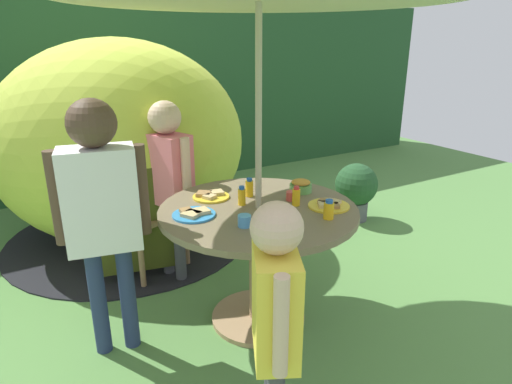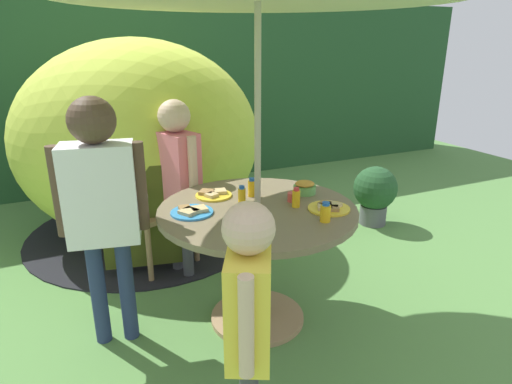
{
  "view_description": "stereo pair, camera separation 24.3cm",
  "coord_description": "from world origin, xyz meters",
  "px_view_note": "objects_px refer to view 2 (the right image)",
  "views": [
    {
      "loc": [
        -1.2,
        -2.03,
        1.67
      ],
      "look_at": [
        0.01,
        0.05,
        0.83
      ],
      "focal_mm": 30.77,
      "sensor_mm": 36.0,
      "label": 1
    },
    {
      "loc": [
        -0.98,
        -2.14,
        1.67
      ],
      "look_at": [
        0.01,
        0.05,
        0.83
      ],
      "focal_mm": 30.77,
      "sensor_mm": 36.0,
      "label": 2
    }
  ],
  "objects_px": {
    "plate_back_edge": "(192,211)",
    "juice_bottle_far_right": "(242,196)",
    "plate_center_back": "(213,194)",
    "cup_near": "(238,220)",
    "garden_table": "(258,236)",
    "wooden_chair": "(148,194)",
    "cup_far": "(293,197)",
    "plate_far_left": "(329,208)",
    "child_in_pink_shirt": "(177,167)",
    "child_in_yellow_shirt": "(249,305)",
    "child_in_white_shirt": "(101,194)",
    "dome_tent": "(139,142)",
    "juice_bottle_center_front": "(325,213)",
    "juice_bottle_near_right": "(296,198)",
    "snack_bowl": "(305,187)",
    "potted_plant": "(375,192)",
    "juice_bottle_near_left": "(252,188)"
  },
  "relations": [
    {
      "from": "child_in_white_shirt",
      "to": "cup_far",
      "type": "distance_m",
      "value": 1.08
    },
    {
      "from": "garden_table",
      "to": "wooden_chair",
      "type": "height_order",
      "value": "wooden_chair"
    },
    {
      "from": "cup_far",
      "to": "child_in_yellow_shirt",
      "type": "bearing_deg",
      "value": -127.76
    },
    {
      "from": "potted_plant",
      "to": "snack_bowl",
      "type": "relative_size",
      "value": 3.95
    },
    {
      "from": "plate_far_left",
      "to": "wooden_chair",
      "type": "bearing_deg",
      "value": 121.4
    },
    {
      "from": "juice_bottle_near_left",
      "to": "juice_bottle_far_right",
      "type": "bearing_deg",
      "value": -136.11
    },
    {
      "from": "plate_far_left",
      "to": "juice_bottle_far_right",
      "type": "xyz_separation_m",
      "value": [
        -0.42,
        0.28,
        0.04
      ]
    },
    {
      "from": "plate_far_left",
      "to": "potted_plant",
      "type": "bearing_deg",
      "value": 41.26
    },
    {
      "from": "juice_bottle_far_right",
      "to": "cup_far",
      "type": "distance_m",
      "value": 0.31
    },
    {
      "from": "potted_plant",
      "to": "cup_near",
      "type": "relative_size",
      "value": 8.04
    },
    {
      "from": "dome_tent",
      "to": "juice_bottle_center_front",
      "type": "xyz_separation_m",
      "value": [
        0.61,
        -1.96,
        -0.03
      ]
    },
    {
      "from": "child_in_yellow_shirt",
      "to": "cup_near",
      "type": "distance_m",
      "value": 0.68
    },
    {
      "from": "plate_far_left",
      "to": "plate_back_edge",
      "type": "height_order",
      "value": "same"
    },
    {
      "from": "child_in_white_shirt",
      "to": "juice_bottle_near_right",
      "type": "relative_size",
      "value": 12.05
    },
    {
      "from": "plate_far_left",
      "to": "plate_back_edge",
      "type": "distance_m",
      "value": 0.77
    },
    {
      "from": "juice_bottle_near_left",
      "to": "juice_bottle_near_right",
      "type": "relative_size",
      "value": 1.0
    },
    {
      "from": "plate_center_back",
      "to": "plate_far_left",
      "type": "height_order",
      "value": "same"
    },
    {
      "from": "dome_tent",
      "to": "child_in_white_shirt",
      "type": "height_order",
      "value": "dome_tent"
    },
    {
      "from": "snack_bowl",
      "to": "juice_bottle_far_right",
      "type": "bearing_deg",
      "value": -177.64
    },
    {
      "from": "garden_table",
      "to": "juice_bottle_center_front",
      "type": "xyz_separation_m",
      "value": [
        0.24,
        -0.33,
        0.23
      ]
    },
    {
      "from": "juice_bottle_near_left",
      "to": "plate_center_back",
      "type": "bearing_deg",
      "value": 155.86
    },
    {
      "from": "child_in_white_shirt",
      "to": "plate_far_left",
      "type": "bearing_deg",
      "value": -5.59
    },
    {
      "from": "child_in_white_shirt",
      "to": "dome_tent",
      "type": "bearing_deg",
      "value": 84.12
    },
    {
      "from": "wooden_chair",
      "to": "plate_far_left",
      "type": "relative_size",
      "value": 4.12
    },
    {
      "from": "juice_bottle_near_right",
      "to": "cup_near",
      "type": "bearing_deg",
      "value": -164.1
    },
    {
      "from": "wooden_chair",
      "to": "snack_bowl",
      "type": "xyz_separation_m",
      "value": [
        0.8,
        -0.98,
        0.24
      ]
    },
    {
      "from": "garden_table",
      "to": "cup_near",
      "type": "height_order",
      "value": "cup_near"
    },
    {
      "from": "plate_back_edge",
      "to": "juice_bottle_far_right",
      "type": "relative_size",
      "value": 2.08
    },
    {
      "from": "garden_table",
      "to": "wooden_chair",
      "type": "bearing_deg",
      "value": 111.47
    },
    {
      "from": "child_in_pink_shirt",
      "to": "child_in_yellow_shirt",
      "type": "distance_m",
      "value": 1.62
    },
    {
      "from": "plate_far_left",
      "to": "dome_tent",
      "type": "bearing_deg",
      "value": 111.67
    },
    {
      "from": "plate_center_back",
      "to": "juice_bottle_center_front",
      "type": "height_order",
      "value": "juice_bottle_center_front"
    },
    {
      "from": "juice_bottle_center_front",
      "to": "cup_far",
      "type": "height_order",
      "value": "juice_bottle_center_front"
    },
    {
      "from": "plate_back_edge",
      "to": "juice_bottle_near_right",
      "type": "height_order",
      "value": "juice_bottle_near_right"
    },
    {
      "from": "garden_table",
      "to": "juice_bottle_near_right",
      "type": "xyz_separation_m",
      "value": [
        0.21,
        -0.08,
        0.23
      ]
    },
    {
      "from": "plate_center_back",
      "to": "cup_near",
      "type": "height_order",
      "value": "cup_near"
    },
    {
      "from": "wooden_chair",
      "to": "snack_bowl",
      "type": "distance_m",
      "value": 1.29
    },
    {
      "from": "potted_plant",
      "to": "juice_bottle_center_front",
      "type": "relative_size",
      "value": 5.13
    },
    {
      "from": "snack_bowl",
      "to": "juice_bottle_center_front",
      "type": "height_order",
      "value": "juice_bottle_center_front"
    },
    {
      "from": "snack_bowl",
      "to": "plate_back_edge",
      "type": "xyz_separation_m",
      "value": [
        -0.74,
        -0.03,
        -0.03
      ]
    },
    {
      "from": "child_in_yellow_shirt",
      "to": "plate_center_back",
      "type": "height_order",
      "value": "child_in_yellow_shirt"
    },
    {
      "from": "snack_bowl",
      "to": "cup_near",
      "type": "height_order",
      "value": "snack_bowl"
    },
    {
      "from": "garden_table",
      "to": "cup_far",
      "type": "xyz_separation_m",
      "value": [
        0.23,
        0.01,
        0.21
      ]
    },
    {
      "from": "juice_bottle_near_right",
      "to": "plate_far_left",
      "type": "bearing_deg",
      "value": -38.22
    },
    {
      "from": "plate_back_edge",
      "to": "juice_bottle_far_right",
      "type": "xyz_separation_m",
      "value": [
        0.31,
        0.02,
        0.04
      ]
    },
    {
      "from": "juice_bottle_far_right",
      "to": "snack_bowl",
      "type": "bearing_deg",
      "value": 2.36
    },
    {
      "from": "dome_tent",
      "to": "juice_bottle_center_front",
      "type": "distance_m",
      "value": 2.05
    },
    {
      "from": "plate_center_back",
      "to": "juice_bottle_center_front",
      "type": "relative_size",
      "value": 2.05
    },
    {
      "from": "snack_bowl",
      "to": "plate_far_left",
      "type": "relative_size",
      "value": 0.59
    },
    {
      "from": "potted_plant",
      "to": "snack_bowl",
      "type": "height_order",
      "value": "snack_bowl"
    }
  ]
}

